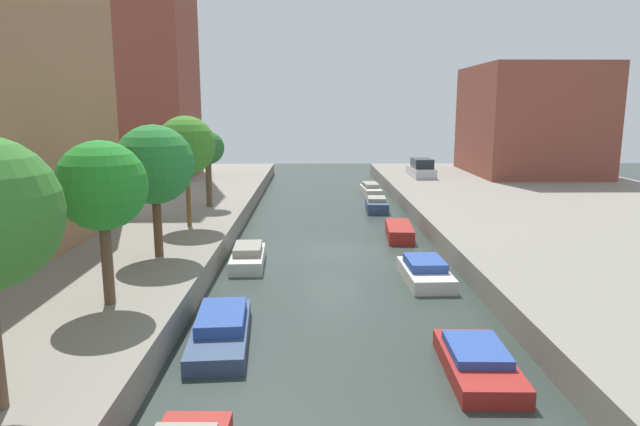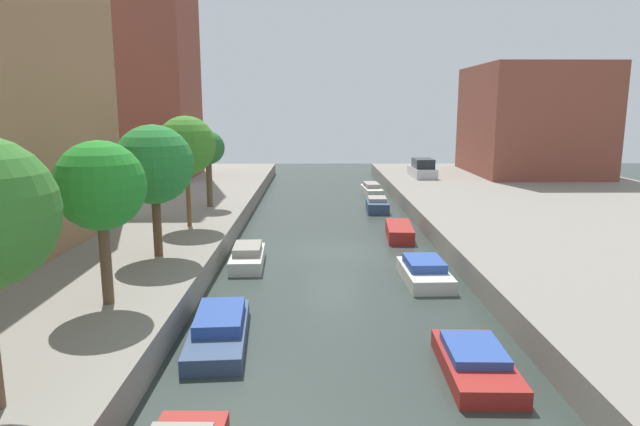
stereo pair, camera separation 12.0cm
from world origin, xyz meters
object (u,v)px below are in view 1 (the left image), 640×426
at_px(street_tree_3, 186,146).
at_px(moored_boat_right_4, 377,205).
at_px(street_tree_4, 208,149).
at_px(moored_boat_right_1, 478,362).
at_px(street_tree_1, 102,187).
at_px(moored_boat_right_5, 371,189).
at_px(moored_boat_left_2, 248,257).
at_px(moored_boat_right_3, 399,231).
at_px(street_tree_2, 154,165).
at_px(moored_boat_right_2, 425,272).
at_px(apartment_tower_far, 125,21).
at_px(moored_boat_left_1, 221,329).
at_px(low_block_right, 530,120).
at_px(parked_car, 421,169).

height_order(street_tree_3, moored_boat_right_4, street_tree_3).
xyz_separation_m(street_tree_4, moored_boat_right_1, (10.35, -19.14, -4.07)).
xyz_separation_m(street_tree_1, moored_boat_right_5, (10.72, 27.89, -4.18)).
xyz_separation_m(street_tree_1, moored_boat_left_2, (3.26, 7.52, -4.15)).
relative_size(moored_boat_right_1, moored_boat_right_3, 0.98).
bearing_deg(moored_boat_right_3, street_tree_3, -171.41).
bearing_deg(moored_boat_right_1, street_tree_3, 127.19).
height_order(street_tree_1, street_tree_2, street_tree_2).
relative_size(moored_boat_right_2, moored_boat_right_4, 1.20).
height_order(apartment_tower_far, moored_boat_left_1, apartment_tower_far).
distance_m(moored_boat_right_1, moored_boat_right_2, 7.80).
bearing_deg(street_tree_3, moored_boat_left_1, -73.65).
xyz_separation_m(low_block_right, street_tree_3, (-25.10, -22.05, -0.69)).
relative_size(apartment_tower_far, street_tree_1, 5.16).
bearing_deg(low_block_right, moored_boat_right_4, -139.10).
xyz_separation_m(moored_boat_left_1, moored_boat_right_4, (6.96, 20.73, 0.06)).
bearing_deg(parked_car, low_block_right, 14.21).
relative_size(street_tree_3, street_tree_4, 1.22).
distance_m(moored_boat_left_2, moored_boat_right_3, 8.99).
bearing_deg(moored_boat_right_5, parked_car, 30.62).
xyz_separation_m(low_block_right, street_tree_2, (-25.10, -27.61, -1.05)).
relative_size(low_block_right, moored_boat_left_1, 2.57).
relative_size(street_tree_2, moored_boat_left_2, 1.42).
relative_size(moored_boat_right_1, moored_boat_right_2, 1.00).
bearing_deg(street_tree_4, moored_boat_right_1, -61.59).
xyz_separation_m(apartment_tower_far, moored_boat_left_2, (12.17, -23.33, -13.20)).
xyz_separation_m(street_tree_1, moored_boat_right_2, (10.54, 5.17, -4.16)).
xyz_separation_m(moored_boat_left_1, moored_boat_right_3, (7.29, 13.08, 0.00)).
height_order(low_block_right, moored_boat_right_2, low_block_right).
relative_size(street_tree_1, street_tree_3, 0.90).
xyz_separation_m(apartment_tower_far, street_tree_1, (8.90, -30.85, -9.05)).
relative_size(apartment_tower_far, parked_car, 5.65).
distance_m(street_tree_1, moored_boat_right_4, 23.13).
xyz_separation_m(street_tree_1, moored_boat_right_1, (10.35, -2.63, -4.23)).
bearing_deg(moored_boat_left_2, street_tree_4, 109.92).
height_order(apartment_tower_far, street_tree_3, apartment_tower_far).
height_order(moored_boat_left_2, moored_boat_right_2, moored_boat_left_2).
xyz_separation_m(street_tree_2, moored_boat_right_5, (10.72, 22.44, -4.25)).
relative_size(street_tree_2, moored_boat_right_4, 1.68).
bearing_deg(apartment_tower_far, moored_boat_left_1, -68.60).
height_order(street_tree_4, moored_boat_right_1, street_tree_4).
xyz_separation_m(parked_car, moored_boat_left_1, (-11.87, -31.03, -1.30)).
height_order(street_tree_2, moored_boat_left_1, street_tree_2).
distance_m(parked_car, moored_boat_right_3, 18.57).
height_order(street_tree_1, parked_car, street_tree_1).
height_order(street_tree_4, moored_boat_right_3, street_tree_4).
xyz_separation_m(moored_boat_right_1, moored_boat_right_4, (-0.02, 22.90, 0.10)).
bearing_deg(street_tree_3, apartment_tower_far, 114.18).
bearing_deg(parked_car, moored_boat_right_2, -100.48).
distance_m(street_tree_3, street_tree_4, 5.53).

